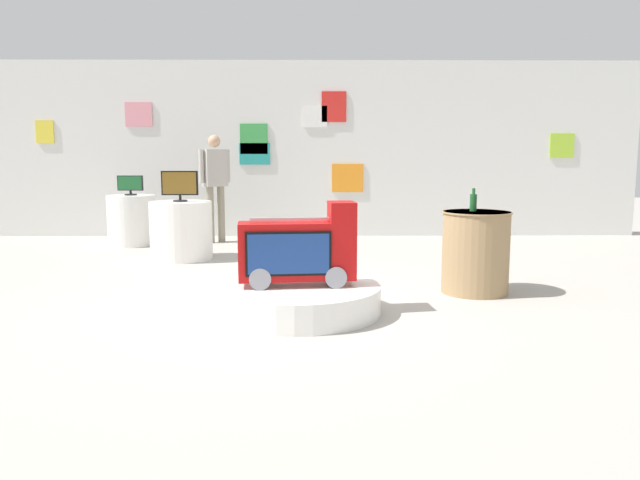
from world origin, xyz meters
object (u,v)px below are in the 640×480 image
display_pedestal_center_rear (132,220)px  bottle_on_side_table (473,202)px  novelty_firetruck_tv (299,251)px  tv_on_left_rear (180,185)px  display_pedestal_left_rear (181,230)px  main_display_pedestal (297,299)px  tv_on_center_rear (130,185)px  side_table_round (476,252)px  shopper_browsing_near_truck (215,180)px

display_pedestal_center_rear → bottle_on_side_table: (4.56, -3.43, 0.55)m
novelty_firetruck_tv → bottle_on_side_table: 2.01m
bottle_on_side_table → tv_on_left_rear: bearing=149.4°
display_pedestal_left_rear → bottle_on_side_table: size_ratio=3.58×
main_display_pedestal → tv_on_center_rear: (-2.76, 4.27, 0.84)m
tv_on_left_rear → side_table_round: 4.13m
main_display_pedestal → novelty_firetruck_tv: (0.02, -0.00, 0.44)m
tv_on_left_rear → display_pedestal_left_rear: bearing=90.0°
display_pedestal_left_rear → tv_on_left_rear: bearing=-90.0°
novelty_firetruck_tv → shopper_browsing_near_truck: size_ratio=0.61×
bottle_on_side_table → main_display_pedestal: bearing=-154.8°
main_display_pedestal → novelty_firetruck_tv: size_ratio=1.42×
shopper_browsing_near_truck → display_pedestal_left_rear: bearing=-97.3°
display_pedestal_center_rear → bottle_on_side_table: bottle_on_side_table is taller
novelty_firetruck_tv → tv_on_center_rear: (-2.78, 4.27, 0.40)m
shopper_browsing_near_truck → tv_on_left_rear: bearing=-97.3°
display_pedestal_left_rear → tv_on_center_rear: size_ratio=2.10×
shopper_browsing_near_truck → display_pedestal_center_rear: bearing=-168.1°
display_pedestal_left_rear → shopper_browsing_near_truck: (0.21, 1.65, 0.63)m
display_pedestal_center_rear → display_pedestal_left_rear: bearing=-51.6°
display_pedestal_left_rear → side_table_round: (3.50, -2.10, 0.03)m
tv_on_left_rear → side_table_round: (3.50, -2.10, -0.59)m
main_display_pedestal → display_pedestal_left_rear: bearing=120.0°
display_pedestal_center_rear → shopper_browsing_near_truck: shopper_browsing_near_truck is taller
tv_on_left_rear → bottle_on_side_table: size_ratio=2.10×
novelty_firetruck_tv → display_pedestal_center_rear: novelty_firetruck_tv is taller
novelty_firetruck_tv → display_pedestal_left_rear: bearing=120.3°
main_display_pedestal → side_table_round: size_ratio=1.79×
tv_on_center_rear → side_table_round: tv_on_center_rear is taller
side_table_round → tv_on_center_rear: bearing=142.9°
main_display_pedestal → tv_on_center_rear: size_ratio=3.76×
novelty_firetruck_tv → side_table_round: (1.81, 0.80, -0.13)m
bottle_on_side_table → shopper_browsing_near_truck: shopper_browsing_near_truck is taller
display_pedestal_center_rear → tv_on_center_rear: (0.00, -0.00, 0.56)m
main_display_pedestal → display_pedestal_center_rear: bearing=122.9°
tv_on_center_rear → shopper_browsing_near_truck: (1.30, 0.28, 0.07)m
bottle_on_side_table → shopper_browsing_near_truck: size_ratio=0.13×
tv_on_left_rear → bottle_on_side_table: bearing=-30.6°
display_pedestal_center_rear → shopper_browsing_near_truck: size_ratio=0.46×
tv_on_left_rear → tv_on_center_rear: 1.75m
tv_on_center_rear → side_table_round: (4.59, -3.47, -0.53)m
display_pedestal_center_rear → tv_on_center_rear: tv_on_center_rear is taller
novelty_firetruck_tv → shopper_browsing_near_truck: shopper_browsing_near_truck is taller
main_display_pedestal → bottle_on_side_table: bottle_on_side_table is taller
tv_on_center_rear → bottle_on_side_table: 5.70m
tv_on_left_rear → display_pedestal_center_rear: 1.86m
tv_on_center_rear → display_pedestal_left_rear: bearing=-51.5°
tv_on_left_rear → side_table_round: tv_on_left_rear is taller
main_display_pedestal → side_table_round: bearing=23.5°
main_display_pedestal → shopper_browsing_near_truck: size_ratio=0.87×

